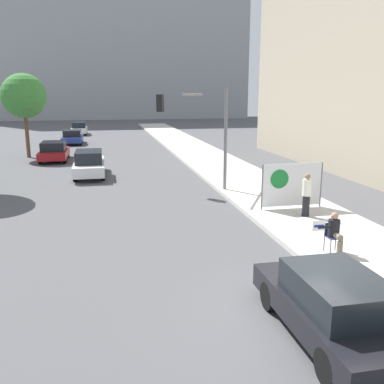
% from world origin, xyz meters
% --- Properties ---
extents(ground_plane, '(160.00, 160.00, 0.00)m').
position_xyz_m(ground_plane, '(0.00, 0.00, 0.00)').
color(ground_plane, '#4F4F51').
extents(sidewalk_curb, '(4.11, 90.00, 0.18)m').
position_xyz_m(sidewalk_curb, '(3.47, 15.00, 0.09)').
color(sidewalk_curb, beige).
rests_on(sidewalk_curb, ground_plane).
extents(building_backdrop_far, '(52.00, 12.00, 32.64)m').
position_xyz_m(building_backdrop_far, '(-2.00, 79.83, 16.32)').
color(building_backdrop_far, '#99999E').
rests_on(building_backdrop_far, ground_plane).
extents(seated_protester, '(0.93, 0.77, 1.22)m').
position_xyz_m(seated_protester, '(2.46, 3.07, 0.84)').
color(seated_protester, '#474C56').
rests_on(seated_protester, sidewalk_curb).
extents(jogger_on_sidewalk, '(0.34, 0.34, 1.65)m').
position_xyz_m(jogger_on_sidewalk, '(3.44, 6.86, 1.02)').
color(jogger_on_sidewalk, black).
rests_on(jogger_on_sidewalk, sidewalk_curb).
extents(protest_banner, '(2.62, 0.06, 1.86)m').
position_xyz_m(protest_banner, '(3.38, 8.06, 1.16)').
color(protest_banner, slate).
rests_on(protest_banner, sidewalk_curb).
extents(traffic_light_pole, '(3.21, 2.98, 4.85)m').
position_xyz_m(traffic_light_pole, '(0.51, 12.73, 3.52)').
color(traffic_light_pole, slate).
rests_on(traffic_light_pole, sidewalk_curb).
extents(parked_car_curbside, '(1.76, 4.21, 1.39)m').
position_xyz_m(parked_car_curbside, '(0.26, -0.76, 0.70)').
color(parked_car_curbside, black).
rests_on(parked_car_curbside, ground_plane).
extents(car_on_road_nearest, '(1.74, 4.76, 1.52)m').
position_xyz_m(car_on_road_nearest, '(-4.91, 17.85, 0.75)').
color(car_on_road_nearest, white).
rests_on(car_on_road_nearest, ground_plane).
extents(car_on_road_midblock, '(1.88, 4.43, 1.40)m').
position_xyz_m(car_on_road_midblock, '(-7.58, 24.46, 0.70)').
color(car_on_road_midblock, maroon).
rests_on(car_on_road_midblock, ground_plane).
extents(car_on_road_distant, '(1.85, 4.25, 1.35)m').
position_xyz_m(car_on_road_distant, '(-6.95, 35.10, 0.68)').
color(car_on_road_distant, navy).
rests_on(car_on_road_distant, ground_plane).
extents(car_on_road_far_lane, '(1.73, 4.18, 1.49)m').
position_xyz_m(car_on_road_far_lane, '(-6.80, 44.88, 0.74)').
color(car_on_road_far_lane, silver).
rests_on(car_on_road_far_lane, ground_plane).
extents(street_tree_midblock, '(3.29, 3.29, 6.25)m').
position_xyz_m(street_tree_midblock, '(-9.68, 26.67, 4.59)').
color(street_tree_midblock, brown).
rests_on(street_tree_midblock, ground_plane).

